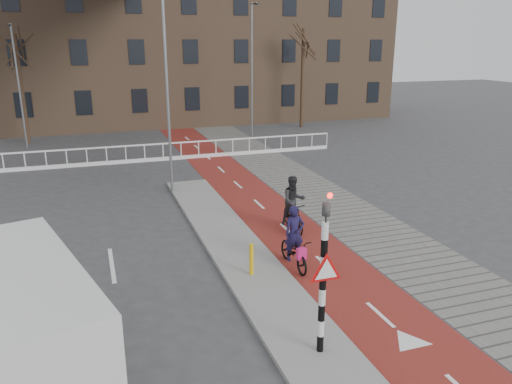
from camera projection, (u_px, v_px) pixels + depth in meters
name	position (u px, v px, depth m)	size (l,w,h in m)	color
ground	(307.00, 305.00, 12.52)	(120.00, 120.00, 0.00)	#38383A
bike_lane	(244.00, 191.00, 22.04)	(2.50, 60.00, 0.01)	maroon
sidewalk	(302.00, 185.00, 22.90)	(3.00, 60.00, 0.01)	slate
curb_island	(235.00, 247.00, 15.92)	(1.80, 16.00, 0.12)	gray
traffic_signal	(324.00, 270.00, 9.93)	(0.80, 0.80, 3.68)	black
bollard	(251.00, 259.00, 13.78)	(0.12, 0.12, 0.91)	#E7AF0C
cyclist_near	(294.00, 247.00, 14.44)	(0.65, 1.79, 1.87)	black
cyclist_far	(293.00, 209.00, 17.19)	(0.86, 1.84, 1.96)	black
van	(22.00, 321.00, 9.53)	(3.53, 5.78, 2.32)	silver
railing	(87.00, 160.00, 26.30)	(28.00, 0.10, 0.99)	silver
townhouse_row	(102.00, 21.00, 38.32)	(46.00, 10.00, 15.90)	#7F6047
tree_mid	(22.00, 90.00, 31.33)	(0.25, 0.25, 6.75)	#312216
tree_right	(302.00, 79.00, 37.28)	(0.26, 0.26, 7.23)	#312216
streetlight_near	(167.00, 90.00, 20.41)	(0.12, 0.12, 8.86)	slate
streetlight_left	(19.00, 88.00, 29.86)	(0.12, 0.12, 7.34)	slate
streetlight_right	(252.00, 72.00, 33.21)	(0.12, 0.12, 8.72)	slate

